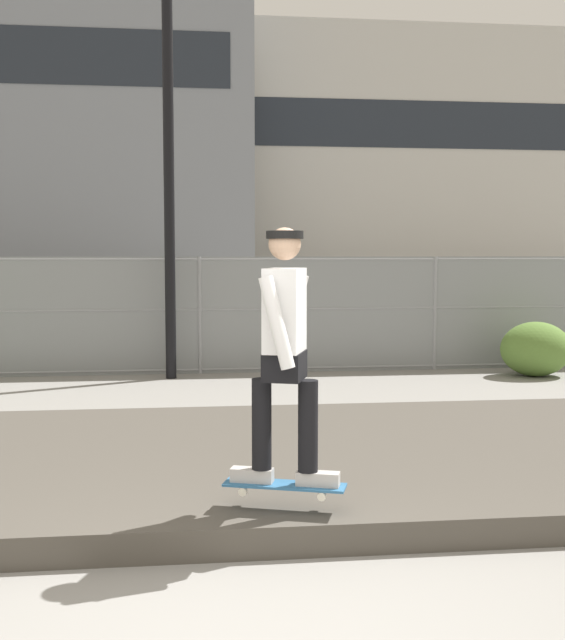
# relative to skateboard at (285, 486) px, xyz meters

# --- Properties ---
(gravel_berm) EXTENTS (14.40, 3.97, 0.21)m
(gravel_berm) POSITION_rel_skateboard_xyz_m (-0.42, 1.68, -0.27)
(gravel_berm) COLOR #4C473F
(gravel_berm) RESTS_ON ground_plane
(skateboard) EXTENTS (0.82, 0.44, 0.07)m
(skateboard) POSITION_rel_skateboard_xyz_m (0.00, 0.00, 0.00)
(skateboard) COLOR #2D608C
(skater) EXTENTS (0.71, 0.62, 1.67)m
(skater) POSITION_rel_skateboard_xyz_m (0.00, 0.00, 0.95)
(skater) COLOR #B2ADA8
(skater) RESTS_ON skateboard
(chain_fence) EXTENTS (23.03, 0.06, 1.85)m
(chain_fence) POSITION_rel_skateboard_xyz_m (-0.42, 7.52, 0.55)
(chain_fence) COLOR gray
(chain_fence) RESTS_ON ground_plane
(street_lamp) EXTENTS (0.44, 0.44, 6.76)m
(street_lamp) POSITION_rel_skateboard_xyz_m (-0.87, 7.08, 3.83)
(street_lamp) COLOR black
(street_lamp) RESTS_ON ground_plane
(parked_car_near) EXTENTS (4.51, 2.18, 1.66)m
(parked_car_near) POSITION_rel_skateboard_xyz_m (-2.85, 10.74, 0.46)
(parked_car_near) COLOR maroon
(parked_car_near) RESTS_ON ground_plane
(parked_car_mid) EXTENTS (4.47, 2.08, 1.66)m
(parked_car_mid) POSITION_rel_skateboard_xyz_m (3.95, 10.82, 0.46)
(parked_car_mid) COLOR #B7BABF
(parked_car_mid) RESTS_ON ground_plane
(office_block) EXTENTS (27.45, 10.31, 14.19)m
(office_block) POSITION_rel_skateboard_xyz_m (13.30, 42.18, 6.72)
(office_block) COLOR #B2AFA8
(office_block) RESTS_ON ground_plane
(shrub_right) EXTENTS (1.10, 0.90, 0.85)m
(shrub_right) POSITION_rel_skateboard_xyz_m (4.74, 6.62, 0.04)
(shrub_right) COLOR #567A33
(shrub_right) RESTS_ON ground_plane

